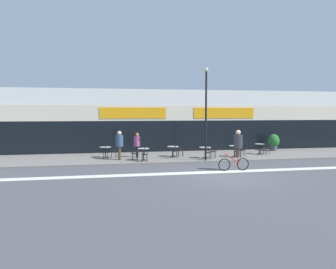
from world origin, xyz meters
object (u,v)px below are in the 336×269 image
pedestrian_near_end (119,143)px  bistro_table_2 (173,149)px  cafe_chair_3_near (208,151)px  bistro_table_1 (144,152)px  cafe_chair_4_near (238,150)px  planter_pot (274,142)px  cafe_chair_1_near (145,153)px  cafe_chair_3_side (214,150)px  bistro_table_4 (235,149)px  cafe_chair_5_near (264,148)px  cafe_chair_0_side (115,150)px  bistro_table_5 (260,147)px  bistro_table_3 (205,150)px  cafe_chair_5_side (267,147)px  cafe_chair_4_side (243,149)px  lamp_post (206,108)px  cyclist_0 (237,147)px  cafe_chair_1_side (134,152)px  pedestrian_far_end (137,143)px  cafe_chair_2_near (175,150)px  bistro_table_0 (105,150)px  cafe_chair_0_near (105,151)px  cafe_chair_2_side (182,149)px

pedestrian_near_end → bistro_table_2: bearing=-164.1°
cafe_chair_3_near → bistro_table_1: bearing=87.9°
cafe_chair_4_near → planter_pot: bearing=-49.3°
cafe_chair_1_near → cafe_chair_3_side: bearing=-75.4°
bistro_table_4 → cafe_chair_5_near: 2.43m
cafe_chair_0_side → bistro_table_5: bearing=178.6°
cafe_chair_3_side → cafe_chair_4_near: 1.61m
bistro_table_3 → cafe_chair_5_side: (5.22, 1.35, -0.01)m
bistro_table_4 → cafe_chair_4_side: size_ratio=0.84×
lamp_post → bistro_table_5: bearing=25.7°
bistro_table_4 → cyclist_0: (-1.73, -4.49, 0.65)m
cafe_chair_1_side → lamp_post: bearing=-10.3°
bistro_table_1 → planter_pot: (10.82, 3.30, 0.16)m
bistro_table_5 → pedestrian_far_end: bearing=-179.7°
pedestrian_far_end → planter_pot: bearing=-159.2°
cafe_chair_0_side → cafe_chair_2_near: bearing=165.3°
cafe_chair_1_side → pedestrian_far_end: pedestrian_far_end is taller
cafe_chair_4_side → bistro_table_3: bearing=6.4°
cafe_chair_1_near → bistro_table_0: bearing=49.7°
bistro_table_4 → cafe_chair_3_near: 2.39m
bistro_table_5 → cafe_chair_0_side: bearing=178.9°
cafe_chair_5_side → lamp_post: lamp_post is taller
bistro_table_4 → bistro_table_5: (2.38, 1.05, -0.02)m
cafe_chair_0_side → cafe_chair_4_side: size_ratio=1.00×
bistro_table_5 → cafe_chair_4_near: cafe_chair_4_near is taller
bistro_table_4 → cafe_chair_0_side: size_ratio=0.84×
cafe_chair_1_near → planter_pot: size_ratio=0.68×
cafe_chair_4_near → cyclist_0: cyclist_0 is taller
pedestrian_near_end → bistro_table_5: bearing=-170.8°
cafe_chair_5_side → cafe_chair_3_side: bearing=11.8°
cafe_chair_1_side → lamp_post: 5.35m
cafe_chair_1_near → cyclist_0: cyclist_0 is taller
cafe_chair_0_near → cafe_chair_3_side: 7.20m
bistro_table_0 → bistro_table_1: bistro_table_1 is taller
bistro_table_3 → cyclist_0: cyclist_0 is taller
cafe_chair_0_side → cafe_chair_1_side: size_ratio=1.00×
cafe_chair_5_near → pedestrian_near_end: bearing=89.9°
bistro_table_1 → cafe_chair_0_side: size_ratio=0.85×
cafe_chair_0_side → cafe_chair_2_side: (4.58, -0.40, 0.00)m
cafe_chair_3_side → cafe_chair_5_side: size_ratio=1.00×
bistro_table_5 → cyclist_0: 6.93m
cafe_chair_1_near → cafe_chair_3_side: 4.84m
cafe_chair_3_side → cafe_chair_0_near: bearing=-10.6°
bistro_table_4 → cafe_chair_1_near: bearing=-170.0°
cafe_chair_4_near → cyclist_0: (-1.72, -3.86, 0.68)m
cafe_chair_2_side → cafe_chair_5_near: 5.92m
cafe_chair_1_near → bistro_table_1: bearing=4.2°
cafe_chair_5_near → cafe_chair_1_side: bearing=93.5°
cafe_chair_5_side → cyclist_0: cyclist_0 is taller
planter_pot → pedestrian_near_end: bearing=-167.4°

